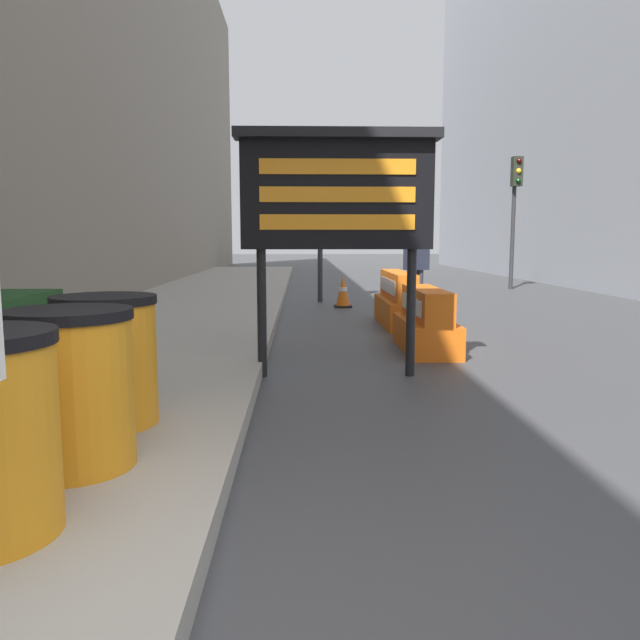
% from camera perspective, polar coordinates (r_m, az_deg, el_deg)
% --- Properties ---
extents(barrel_drum_middle, '(0.72, 0.72, 0.92)m').
position_cam_1_polar(barrel_drum_middle, '(3.86, -21.80, -5.83)').
color(barrel_drum_middle, orange).
rests_on(barrel_drum_middle, sidewalk_left).
extents(barrel_drum_back, '(0.72, 0.72, 0.92)m').
position_cam_1_polar(barrel_drum_back, '(4.67, -18.94, -3.48)').
color(barrel_drum_back, orange).
rests_on(barrel_drum_back, sidewalk_left).
extents(message_board, '(2.13, 0.36, 2.60)m').
position_cam_1_polar(message_board, '(6.66, 1.56, 11.46)').
color(message_board, black).
rests_on(message_board, ground_plane).
extents(jersey_barrier_orange_far, '(0.63, 1.71, 0.83)m').
position_cam_1_polar(jersey_barrier_orange_far, '(8.43, 9.66, -0.30)').
color(jersey_barrier_orange_far, orange).
rests_on(jersey_barrier_orange_far, ground_plane).
extents(jersey_barrier_orange_near, '(0.56, 2.13, 0.92)m').
position_cam_1_polar(jersey_barrier_orange_near, '(10.83, 7.11, 1.67)').
color(jersey_barrier_orange_near, orange).
rests_on(jersey_barrier_orange_near, ground_plane).
extents(traffic_cone_near, '(0.33, 0.33, 0.58)m').
position_cam_1_polar(traffic_cone_near, '(13.75, 7.33, 2.36)').
color(traffic_cone_near, black).
rests_on(traffic_cone_near, ground_plane).
extents(traffic_cone_mid, '(0.38, 0.38, 0.68)m').
position_cam_1_polar(traffic_cone_mid, '(13.61, 2.11, 2.57)').
color(traffic_cone_mid, black).
rests_on(traffic_cone_mid, ground_plane).
extents(traffic_light_near_curb, '(0.28, 0.44, 3.68)m').
position_cam_1_polar(traffic_light_near_curb, '(14.71, 0.03, 12.09)').
color(traffic_light_near_curb, '#2D2D30').
rests_on(traffic_light_near_curb, ground_plane).
extents(traffic_light_far_side, '(0.28, 0.45, 3.84)m').
position_cam_1_polar(traffic_light_far_side, '(19.35, 17.43, 10.95)').
color(traffic_light_far_side, '#2D2D30').
rests_on(traffic_light_far_side, ground_plane).
extents(pedestrian_worker, '(0.53, 0.43, 1.76)m').
position_cam_1_polar(pedestrian_worker, '(12.98, 8.80, 5.38)').
color(pedestrian_worker, '#333338').
rests_on(pedestrian_worker, ground_plane).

